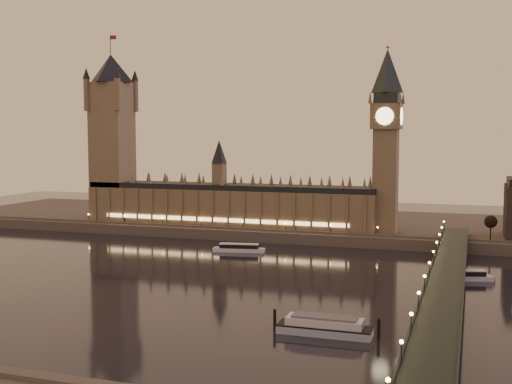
% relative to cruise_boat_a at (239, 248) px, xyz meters
% --- Properties ---
extents(ground, '(700.00, 700.00, 0.00)m').
position_rel_cruise_boat_a_xyz_m(ground, '(14.39, -69.81, -1.90)').
color(ground, black).
rests_on(ground, ground).
extents(far_embankment, '(560.00, 130.00, 6.00)m').
position_rel_cruise_boat_a_xyz_m(far_embankment, '(44.39, 95.19, 1.10)').
color(far_embankment, '#423D35').
rests_on(far_embankment, ground).
extents(palace_of_westminster, '(180.00, 26.62, 52.00)m').
position_rel_cruise_boat_a_xyz_m(palace_of_westminster, '(-25.73, 51.18, 19.80)').
color(palace_of_westminster, brown).
rests_on(palace_of_westminster, ground).
extents(victoria_tower, '(31.68, 31.68, 118.00)m').
position_rel_cruise_boat_a_xyz_m(victoria_tower, '(-105.61, 51.19, 63.88)').
color(victoria_tower, brown).
rests_on(victoria_tower, ground).
extents(big_ben, '(17.68, 17.68, 104.00)m').
position_rel_cruise_boat_a_xyz_m(big_ben, '(68.38, 51.18, 62.05)').
color(big_ben, brown).
rests_on(big_ben, ground).
extents(westminster_bridge, '(13.20, 260.00, 15.30)m').
position_rel_cruise_boat_a_xyz_m(westminster_bridge, '(106.00, -69.81, 3.61)').
color(westminster_bridge, black).
rests_on(westminster_bridge, ground).
extents(bare_tree_0, '(5.75, 5.75, 11.69)m').
position_rel_cruise_boat_a_xyz_m(bare_tree_0, '(125.25, 39.19, 12.81)').
color(bare_tree_0, black).
rests_on(bare_tree_0, ground).
extents(cruise_boat_a, '(27.62, 10.53, 4.32)m').
position_rel_cruise_boat_a_xyz_m(cruise_boat_a, '(0.00, 0.00, 0.00)').
color(cruise_boat_a, silver).
rests_on(cruise_boat_a, ground).
extents(cruise_boat_b, '(24.18, 12.13, 4.33)m').
position_rel_cruise_boat_a_xyz_m(cruise_boat_b, '(112.08, -31.87, 0.01)').
color(cruise_boat_b, silver).
rests_on(cruise_boat_b, ground).
extents(moored_barge, '(33.22, 8.33, 6.09)m').
position_rel_cruise_boat_a_xyz_m(moored_barge, '(73.21, -123.07, 0.67)').
color(moored_barge, '#9BADC6').
rests_on(moored_barge, ground).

